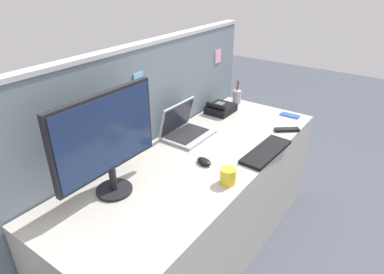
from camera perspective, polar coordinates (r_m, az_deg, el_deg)
ground_plane at (r=2.46m, az=1.00°, el=-18.12°), size 10.00×10.00×0.00m
desk at (r=2.21m, az=1.08°, el=-11.52°), size 1.99×0.74×0.73m
cubicle_divider at (r=2.25m, az=-7.47°, el=-1.32°), size 2.11×0.08×1.35m
desktop_monitor at (r=1.62m, az=-14.35°, el=-0.16°), size 0.59×0.18×0.52m
laptop at (r=2.23m, az=-1.39°, el=1.53°), size 0.32×0.25×0.22m
desk_phone at (r=2.61m, az=4.85°, el=4.86°), size 0.21×0.18×0.09m
keyboard_main at (r=2.09m, az=12.50°, el=-2.44°), size 0.43×0.16×0.02m
computer_mouse_right_hand at (r=1.93m, az=2.07°, el=-4.18°), size 0.09×0.11×0.03m
pen_cup at (r=2.81m, az=7.66°, el=6.85°), size 0.07×0.07×0.19m
cell_phone_blue_case at (r=2.65m, az=16.33°, el=3.57°), size 0.07×0.15×0.01m
tv_remote at (r=2.40m, az=15.85°, el=1.21°), size 0.14×0.16×0.02m
coffee_mug at (r=1.77m, az=6.21°, el=-6.54°), size 0.12×0.09×0.09m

